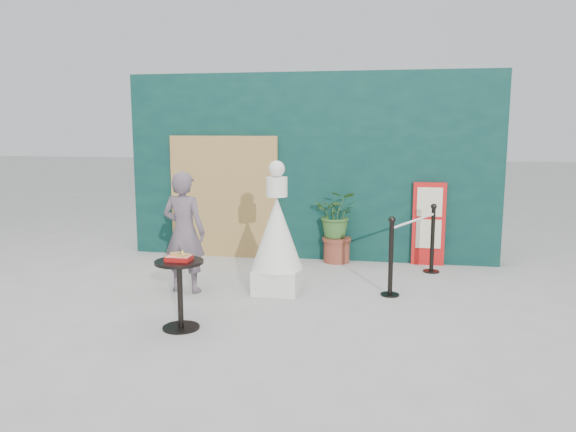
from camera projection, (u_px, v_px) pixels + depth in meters
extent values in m
plane|color=#ADAAA5|center=(268.00, 321.00, 6.30)|extent=(60.00, 60.00, 0.00)
cube|color=#092A2A|center=(310.00, 167.00, 9.12)|extent=(6.00, 0.30, 3.00)
cube|color=tan|center=(224.00, 197.00, 9.25)|extent=(1.80, 0.08, 2.00)
imported|color=#61535F|center=(184.00, 232.00, 7.28)|extent=(0.62, 0.44, 1.59)
cube|color=red|center=(429.00, 224.00, 8.72)|extent=(0.50, 0.06, 1.30)
cube|color=beige|center=(430.00, 202.00, 8.63)|extent=(0.38, 0.02, 0.45)
cube|color=beige|center=(428.00, 234.00, 8.71)|extent=(0.38, 0.02, 0.45)
cube|color=red|center=(427.00, 256.00, 8.77)|extent=(0.38, 0.02, 0.18)
cube|color=silver|center=(277.00, 280.00, 7.37)|extent=(0.58, 0.58, 0.32)
cone|color=white|center=(277.00, 233.00, 7.27)|extent=(0.67, 0.67, 0.95)
cylinder|color=white|center=(277.00, 187.00, 7.18)|extent=(0.27, 0.27, 0.25)
sphere|color=silver|center=(277.00, 169.00, 7.14)|extent=(0.21, 0.21, 0.21)
cylinder|color=black|center=(181.00, 327.00, 6.06)|extent=(0.40, 0.40, 0.02)
cylinder|color=black|center=(180.00, 296.00, 6.00)|extent=(0.06, 0.06, 0.72)
cylinder|color=black|center=(179.00, 262.00, 5.94)|extent=(0.52, 0.52, 0.03)
cube|color=#A91312|center=(179.00, 258.00, 5.94)|extent=(0.26, 0.19, 0.05)
cube|color=#E8431F|center=(179.00, 256.00, 5.93)|extent=(0.24, 0.17, 0.00)
cube|color=#E09452|center=(176.00, 254.00, 5.95)|extent=(0.15, 0.14, 0.02)
cube|color=gold|center=(183.00, 255.00, 5.90)|extent=(0.13, 0.13, 0.02)
cone|color=gold|center=(182.00, 252.00, 5.97)|extent=(0.06, 0.06, 0.06)
cylinder|color=brown|center=(337.00, 251.00, 8.98)|extent=(0.41, 0.41, 0.34)
cylinder|color=brown|center=(337.00, 239.00, 8.94)|extent=(0.46, 0.46, 0.06)
imported|color=#36622A|center=(337.00, 214.00, 8.88)|extent=(0.68, 0.59, 0.76)
cylinder|color=black|center=(390.00, 295.00, 7.23)|extent=(0.24, 0.24, 0.02)
cylinder|color=black|center=(391.00, 259.00, 7.16)|extent=(0.06, 0.06, 0.96)
sphere|color=black|center=(392.00, 220.00, 7.07)|extent=(0.09, 0.09, 0.09)
cylinder|color=black|center=(431.00, 271.00, 8.38)|extent=(0.24, 0.24, 0.02)
cylinder|color=black|center=(432.00, 241.00, 8.31)|extent=(0.06, 0.06, 0.96)
sphere|color=black|center=(434.00, 206.00, 8.23)|extent=(0.09, 0.09, 0.09)
cylinder|color=white|center=(414.00, 221.00, 7.67)|extent=(0.63, 1.31, 0.03)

